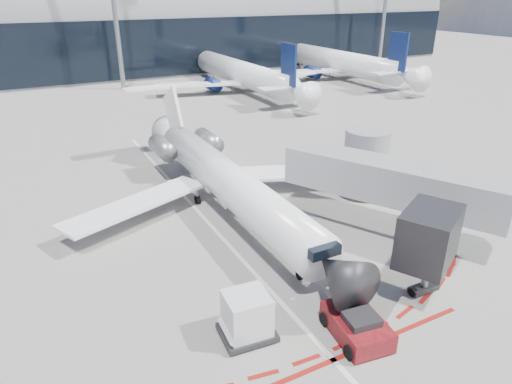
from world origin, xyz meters
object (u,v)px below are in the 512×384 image
pushback_tug (357,325)px  uld_container (247,316)px  regional_jet (222,176)px  ramp_worker (234,323)px

pushback_tug → uld_container: 4.79m
regional_jet → ramp_worker: bearing=-111.9°
ramp_worker → uld_container: (0.62, 0.01, 0.12)m
regional_jet → pushback_tug: regional_jet is taller
pushback_tug → uld_container: bearing=160.4°
pushback_tug → ramp_worker: (-4.84, 2.20, 0.36)m
ramp_worker → uld_container: uld_container is taller
uld_container → ramp_worker: bearing=-174.1°
regional_jet → uld_container: bearing=-109.4°
pushback_tug → regional_jet: bearing=97.5°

